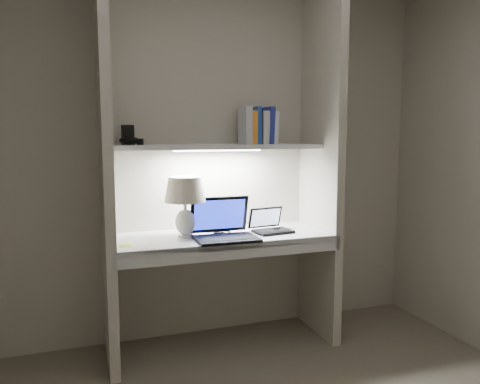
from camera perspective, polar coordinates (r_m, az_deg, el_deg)
name	(u,v)px	position (r m, az deg, el deg)	size (l,w,h in m)	color
back_wall	(211,160)	(3.32, -3.61, 3.88)	(3.20, 0.01, 2.50)	#C0B5A4
alcove_panel_left	(106,165)	(2.93, -16.04, 3.21)	(0.06, 0.55, 2.50)	#C0B5A4
alcove_panel_right	(321,160)	(3.34, 9.85, 3.81)	(0.06, 0.55, 2.50)	#C0B5A4
desk	(222,237)	(3.13, -2.19, -5.56)	(1.40, 0.55, 0.04)	white
desk_apron	(234,251)	(2.89, -0.69, -7.20)	(1.46, 0.03, 0.10)	silver
shelf	(218,147)	(3.15, -2.75, 5.53)	(1.40, 0.36, 0.03)	silver
strip_light	(218,150)	(3.15, -2.75, 5.13)	(0.60, 0.04, 0.01)	white
table_lamp	(185,197)	(3.02, -6.71, -0.56)	(0.27, 0.27, 0.39)	white
laptop_main	(224,229)	(3.00, -2.00, -4.57)	(0.39, 0.34, 0.26)	black
laptop_netbook	(270,226)	(3.21, 3.68, -4.19)	(0.28, 0.25, 0.16)	black
speaker	(214,221)	(3.22, -3.17, -3.57)	(0.10, 0.07, 0.14)	silver
mouse	(276,230)	(3.22, 4.36, -4.59)	(0.09, 0.05, 0.03)	black
cable_coil	(223,232)	(3.16, -2.11, -4.94)	(0.11, 0.11, 0.01)	black
sticky_note	(125,246)	(2.90, -13.81, -6.36)	(0.07, 0.07, 0.00)	yellow
book_row	(258,127)	(3.26, 2.21, 7.97)	(0.24, 0.17, 0.26)	white
shelf_box	(128,135)	(3.12, -13.52, 6.78)	(0.07, 0.05, 0.13)	black
shelf_gadget	(129,141)	(3.05, -13.36, 6.12)	(0.13, 0.09, 0.06)	black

